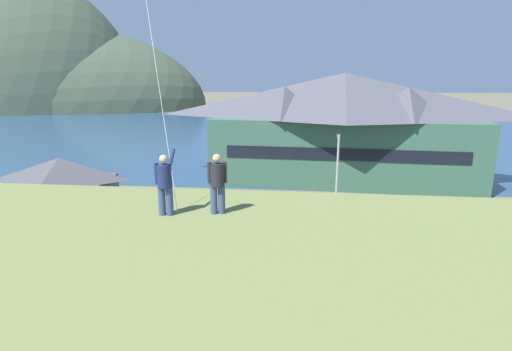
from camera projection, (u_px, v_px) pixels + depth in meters
ground_plane at (251, 285)px, 20.38m from camera, size 600.00×600.00×0.00m
parking_lot_pad at (261, 244)px, 25.20m from camera, size 40.00×20.00×0.10m
bay_water at (288, 132)px, 78.34m from camera, size 360.00×84.00×0.03m
far_hill_west_ridge at (21, 109)px, 140.53m from camera, size 88.10×59.88×90.78m
far_hill_east_peak at (39, 107)px, 146.53m from camera, size 124.74×65.67×59.65m
harbor_lodge at (343, 125)px, 40.12m from camera, size 27.67×12.29×10.81m
storage_shed_near_lot at (63, 191)px, 27.98m from camera, size 7.39×5.68×4.94m
wharf_dock at (284, 155)px, 53.29m from camera, size 3.20×11.42×0.70m
moored_boat_wharfside at (258, 150)px, 54.59m from camera, size 2.43×7.31×2.16m
moored_boat_outer_mooring at (308, 149)px, 55.59m from camera, size 2.06×6.18×2.16m
parked_car_front_row_red at (287, 218)px, 27.04m from camera, size 4.32×2.29×1.82m
parked_car_lone_by_shed at (483, 235)px, 24.07m from camera, size 4.32×2.29×1.82m
parked_car_mid_row_near at (193, 258)px, 21.00m from camera, size 4.28×2.20×1.82m
parked_car_front_row_silver at (429, 266)px, 20.09m from camera, size 4.22×2.10×1.82m
parking_light_pole at (337, 170)px, 29.17m from camera, size 0.24×0.78×6.19m
person_kite_flyer at (165, 183)px, 11.16m from camera, size 0.52×0.67×1.86m
person_companion at (217, 182)px, 11.29m from camera, size 0.54×0.40×1.74m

